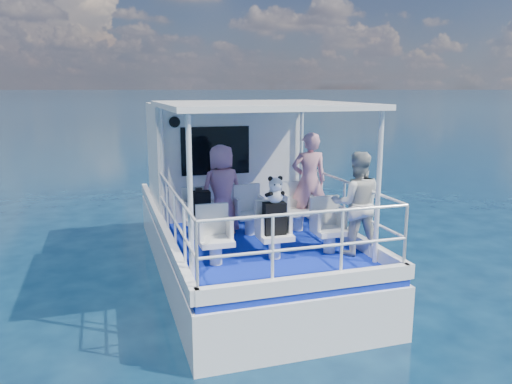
% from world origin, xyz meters
% --- Properties ---
extents(ground, '(2000.00, 2000.00, 0.00)m').
position_xyz_m(ground, '(0.00, 0.00, 0.00)').
color(ground, '#071C33').
rests_on(ground, ground).
extents(hull, '(3.00, 7.00, 1.60)m').
position_xyz_m(hull, '(0.00, 1.00, 0.00)').
color(hull, white).
rests_on(hull, ground).
extents(deck, '(2.90, 6.90, 0.10)m').
position_xyz_m(deck, '(0.00, 1.00, 0.85)').
color(deck, '#0B1EA0').
rests_on(deck, hull).
extents(cabin, '(2.85, 2.00, 2.20)m').
position_xyz_m(cabin, '(0.00, 2.30, 2.00)').
color(cabin, white).
rests_on(cabin, deck).
extents(canopy, '(3.00, 3.20, 0.08)m').
position_xyz_m(canopy, '(0.00, -0.20, 3.14)').
color(canopy, white).
rests_on(canopy, cabin).
extents(canopy_posts, '(2.77, 2.97, 2.20)m').
position_xyz_m(canopy_posts, '(0.00, -0.25, 2.00)').
color(canopy_posts, white).
rests_on(canopy_posts, deck).
extents(railings, '(2.84, 3.59, 1.00)m').
position_xyz_m(railings, '(0.00, -0.58, 1.40)').
color(railings, white).
rests_on(railings, deck).
extents(seat_port_fwd, '(0.48, 0.46, 0.38)m').
position_xyz_m(seat_port_fwd, '(-0.90, 0.20, 1.09)').
color(seat_port_fwd, silver).
rests_on(seat_port_fwd, deck).
extents(seat_center_fwd, '(0.48, 0.46, 0.38)m').
position_xyz_m(seat_center_fwd, '(0.00, 0.20, 1.09)').
color(seat_center_fwd, silver).
rests_on(seat_center_fwd, deck).
extents(seat_stbd_fwd, '(0.48, 0.46, 0.38)m').
position_xyz_m(seat_stbd_fwd, '(0.90, 0.20, 1.09)').
color(seat_stbd_fwd, silver).
rests_on(seat_stbd_fwd, deck).
extents(seat_port_aft, '(0.48, 0.46, 0.38)m').
position_xyz_m(seat_port_aft, '(-0.90, -1.10, 1.09)').
color(seat_port_aft, silver).
rests_on(seat_port_aft, deck).
extents(seat_center_aft, '(0.48, 0.46, 0.38)m').
position_xyz_m(seat_center_aft, '(0.00, -1.10, 1.09)').
color(seat_center_aft, silver).
rests_on(seat_center_aft, deck).
extents(seat_stbd_aft, '(0.48, 0.46, 0.38)m').
position_xyz_m(seat_stbd_aft, '(0.90, -1.10, 1.09)').
color(seat_stbd_aft, silver).
rests_on(seat_stbd_aft, deck).
extents(passenger_port_fwd, '(0.66, 0.53, 1.57)m').
position_xyz_m(passenger_port_fwd, '(-0.45, 0.39, 1.68)').
color(passenger_port_fwd, '#BE7B98').
rests_on(passenger_port_fwd, deck).
extents(passenger_stbd_fwd, '(0.69, 0.50, 1.74)m').
position_xyz_m(passenger_stbd_fwd, '(1.13, 0.28, 1.77)').
color(passenger_stbd_fwd, pink).
rests_on(passenger_stbd_fwd, deck).
extents(passenger_stbd_aft, '(0.91, 0.80, 1.58)m').
position_xyz_m(passenger_stbd_aft, '(1.25, -1.27, 1.69)').
color(passenger_stbd_aft, silver).
rests_on(passenger_stbd_aft, deck).
extents(backpack_port, '(0.35, 0.19, 0.45)m').
position_xyz_m(backpack_port, '(-0.89, 0.13, 1.51)').
color(backpack_port, black).
rests_on(backpack_port, seat_port_fwd).
extents(backpack_center, '(0.32, 0.18, 0.48)m').
position_xyz_m(backpack_center, '(-0.02, -1.13, 1.52)').
color(backpack_center, black).
rests_on(backpack_center, seat_center_aft).
extents(compact_camera, '(0.11, 0.06, 0.06)m').
position_xyz_m(compact_camera, '(-0.91, 0.11, 1.76)').
color(compact_camera, black).
rests_on(compact_camera, backpack_port).
extents(panda, '(0.25, 0.21, 0.39)m').
position_xyz_m(panda, '(-0.02, -1.15, 1.96)').
color(panda, white).
rests_on(panda, backpack_center).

